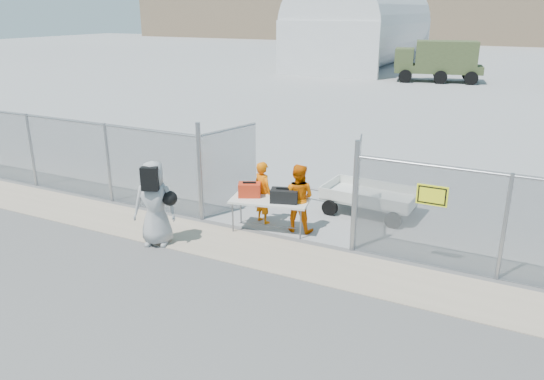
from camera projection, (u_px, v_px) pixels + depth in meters
The scene contains 13 objects.
ground at pixel (228, 268), 10.96m from camera, with size 160.00×160.00×0.00m, color #494646.
tarmac_inside at pixel (478, 70), 46.41m from camera, with size 160.00×80.00×0.01m, color gray.
dirt_strip at pixel (252, 249), 11.80m from camera, with size 44.00×1.60×0.01m, color tan.
chain_link_fence at pixel (272, 190), 12.29m from camera, with size 40.00×0.20×2.20m, color gray, non-canonical shape.
quonset_hangar at pixel (363, 21), 47.69m from camera, with size 9.00×18.00×8.00m, color silver, non-canonical shape.
folding_table at pixel (269, 215), 12.70m from camera, with size 1.85×0.77×0.79m, color silver, non-canonical shape.
orange_bag at pixel (249, 190), 12.76m from camera, with size 0.53×0.35×0.33m, color red.
black_duffel at pixel (284, 196), 12.39m from camera, with size 0.64×0.38×0.31m, color black.
security_worker_left at pixel (263, 192), 13.08m from camera, with size 0.58×0.38×1.57m, color #EA6703.
security_worker_right at pixel (298, 198), 12.56m from camera, with size 0.81×0.63×1.66m, color #EA6703.
visitor at pixel (155, 203), 11.81m from camera, with size 0.95×0.62×1.95m, color #9B9B9B.
utility_trailer at pixel (370, 200), 13.79m from camera, with size 3.09×1.59×0.75m, color silver, non-canonical shape.
military_truck at pixel (439, 62), 38.22m from camera, with size 6.08×2.24×2.90m, color #424E2A, non-canonical shape.
Camera 1 is at (5.24, -8.38, 5.10)m, focal length 35.00 mm.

